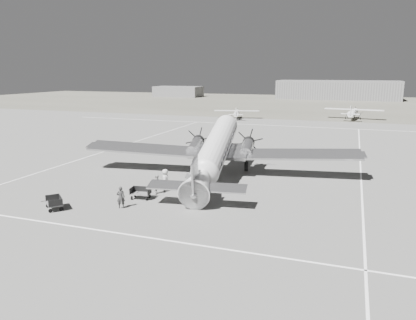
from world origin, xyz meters
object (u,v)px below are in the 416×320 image
Objects in this scene: shed_secondary at (178,92)px; passenger at (165,180)px; baggage_cart_far at (54,203)px; ramp_agent at (157,184)px; light_plane_right at (353,113)px; hangar_main at (337,90)px; ground_crew at (121,197)px; dc3_airliner at (215,152)px; light_plane_left at (237,114)px; baggage_cart_near at (141,193)px.

passenger is at bearing -66.73° from shed_secondary.
ramp_agent is at bearing 90.44° from baggage_cart_far.
baggage_cart_far is at bearing -100.18° from light_plane_right.
shed_secondary is (-60.00, -5.00, -1.30)m from hangar_main.
passenger is at bearing 94.42° from baggage_cart_far.
light_plane_right reaches higher than ground_crew.
light_plane_left is (-11.49, 48.12, -1.57)m from dc3_airliner.
hangar_main is 2.33× the size of shed_secondary.
passenger is at bearing -128.40° from dc3_airliner.
ground_crew is 4.22m from ramp_agent.
shed_secondary is 1.88× the size of light_plane_left.
baggage_cart_near is 2.96m from passenger.
baggage_cart_near is at bearing 84.68° from baggage_cart_far.
baggage_cart_near is at bearing -94.20° from hangar_main.
shed_secondary reaches higher than light_plane_left.
light_plane_right is at bearing 69.13° from dc3_airliner.
shed_secondary is 9.94× the size of passenger.
baggage_cart_near is at bearing 142.51° from passenger.
dc3_airliner is at bearing -95.64° from light_plane_right.
light_plane_left is 56.38m from baggage_cart_near.
light_plane_right is at bearing -42.19° from shed_secondary.
shed_secondary is 0.67× the size of dc3_airliner.
baggage_cart_far is (-19.93, -66.98, -0.76)m from light_plane_right.
dc3_airliner is 2.28× the size of light_plane_right.
dc3_airliner is at bearing -140.25° from ground_crew.
passenger is (51.43, -119.58, -1.09)m from shed_secondary.
ground_crew is 5.37m from passenger.
baggage_cart_near is (-9.37, -127.39, -2.85)m from hangar_main.
shed_secondary reaches higher than baggage_cart_near.
dc3_airliner reaches higher than baggage_cart_near.
hangar_main reaches higher than baggage_cart_far.
light_plane_right is 66.93m from ground_crew.
dc3_airliner is at bearing 97.41° from baggage_cart_far.
hangar_main is at bearing 77.03° from baggage_cart_near.
light_plane_right is at bearing 67.53° from baggage_cart_near.
ground_crew is (-0.26, -2.45, 0.37)m from baggage_cart_near.
dc3_airliner is at bearing -51.21° from passenger.
ground_crew is 1.05× the size of ramp_agent.
ramp_agent reaches higher than baggage_cart_near.
dc3_airliner is 8.75m from baggage_cart_near.
ground_crew is (50.38, -124.84, -1.18)m from shed_secondary.
passenger is (-2.77, -4.88, -1.66)m from dc3_airliner.
dc3_airliner is 10.99m from ground_crew.
baggage_cart_near is (-3.57, -7.70, -2.12)m from dc3_airliner.
baggage_cart_near is 0.97× the size of ground_crew.
ground_crew reaches higher than baggage_cart_near.
light_plane_left reaches higher than ground_crew.
ground_crew is (-3.83, -10.15, -1.74)m from dc3_airliner.
ramp_agent is (5.27, 6.00, 0.32)m from baggage_cart_far.
hangar_main is at bearing 63.00° from light_plane_left.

